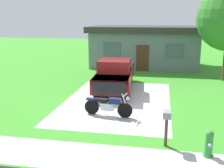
{
  "coord_description": "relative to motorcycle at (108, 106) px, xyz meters",
  "views": [
    {
      "loc": [
        2.2,
        -13.58,
        4.3
      ],
      "look_at": [
        -0.29,
        -0.02,
        0.9
      ],
      "focal_mm": 43.8,
      "sensor_mm": 36.0,
      "label": 1
    }
  ],
  "objects": [
    {
      "name": "ground_plane",
      "position": [
        0.04,
        2.28,
        -0.47
      ],
      "size": [
        80.0,
        80.0,
        0.0
      ],
      "primitive_type": "plane",
      "color": "#3B9329"
    },
    {
      "name": "driveway_pad",
      "position": [
        0.04,
        2.28,
        -0.47
      ],
      "size": [
        5.43,
        8.37,
        0.01
      ],
      "primitive_type": "cube",
      "color": "#BABABA",
      "rests_on": "ground"
    },
    {
      "name": "sidewalk_strip",
      "position": [
        0.04,
        -3.72,
        -0.47
      ],
      "size": [
        36.0,
        1.8,
        0.01
      ],
      "primitive_type": "cube",
      "color": "beige",
      "rests_on": "ground"
    },
    {
      "name": "motorcycle",
      "position": [
        0.0,
        0.0,
        0.0
      ],
      "size": [
        2.21,
        0.7,
        1.09
      ],
      "color": "black",
      "rests_on": "ground"
    },
    {
      "name": "pickup_truck",
      "position": [
        -0.47,
        4.56,
        0.48
      ],
      "size": [
        2.34,
        5.73,
        1.9
      ],
      "color": "black",
      "rests_on": "ground"
    },
    {
      "name": "fire_hydrant",
      "position": [
        3.81,
        -3.01,
        -0.05
      ],
      "size": [
        0.32,
        0.4,
        0.87
      ],
      "color": "#2D8C38",
      "rests_on": "ground"
    },
    {
      "name": "mailbox",
      "position": [
        2.49,
        -2.53,
        0.51
      ],
      "size": [
        0.26,
        0.48,
        1.26
      ],
      "color": "#4C3823",
      "rests_on": "ground"
    },
    {
      "name": "neighbor_house",
      "position": [
        0.7,
        13.21,
        1.32
      ],
      "size": [
        9.6,
        5.6,
        3.5
      ],
      "color": "slate",
      "rests_on": "ground"
    }
  ]
}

